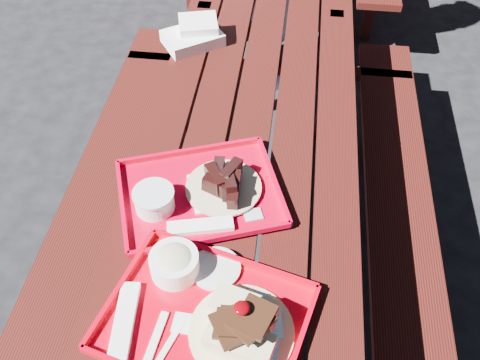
# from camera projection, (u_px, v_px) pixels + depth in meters

# --- Properties ---
(ground) EXTENTS (60.00, 60.00, 0.00)m
(ground) POSITION_uv_depth(u_px,v_px,m) (244.00, 281.00, 2.32)
(ground) COLOR black
(ground) RESTS_ON ground
(picnic_table_near) EXTENTS (1.41, 2.40, 0.75)m
(picnic_table_near) POSITION_uv_depth(u_px,v_px,m) (245.00, 198.00, 1.91)
(picnic_table_near) COLOR #3E0F0B
(picnic_table_near) RESTS_ON ground
(near_tray) EXTENTS (0.59, 0.51, 0.16)m
(near_tray) POSITION_uv_depth(u_px,v_px,m) (208.00, 306.00, 1.37)
(near_tray) COLOR #C50013
(near_tray) RESTS_ON picnic_table_near
(far_tray) EXTENTS (0.58, 0.52, 0.08)m
(far_tray) POSITION_uv_depth(u_px,v_px,m) (197.00, 194.00, 1.64)
(far_tray) COLOR #C50020
(far_tray) RESTS_ON picnic_table_near
(white_cloth) EXTENTS (0.28, 0.26, 0.09)m
(white_cloth) POSITION_uv_depth(u_px,v_px,m) (194.00, 34.00, 2.20)
(white_cloth) COLOR white
(white_cloth) RESTS_ON picnic_table_near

